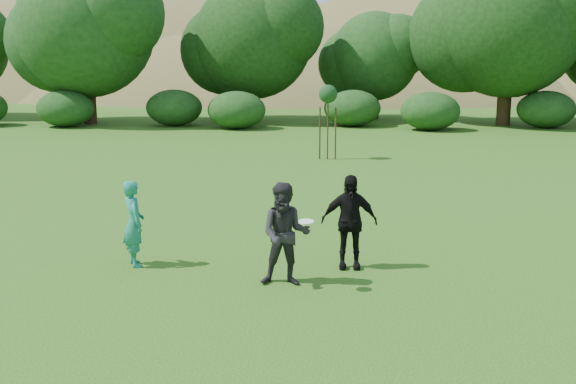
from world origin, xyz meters
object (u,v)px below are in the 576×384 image
object	(u,v)px
player_teal	(134,223)
player_grey	(285,234)
player_black	(349,222)
sapling	(328,96)

from	to	relation	value
player_teal	player_grey	bearing A→B (deg)	-137.12
player_grey	player_black	bearing A→B (deg)	43.53
player_grey	sapling	world-z (taller)	sapling
player_black	sapling	distance (m)	14.01
player_grey	player_black	distance (m)	1.60
sapling	player_teal	bearing A→B (deg)	-103.89
player_teal	player_black	distance (m)	4.22
player_teal	player_grey	size ratio (longest dim) A/B	0.91
player_grey	sapling	xyz separation A→B (m)	(0.42, 15.02, 1.48)
player_teal	player_grey	world-z (taller)	player_grey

